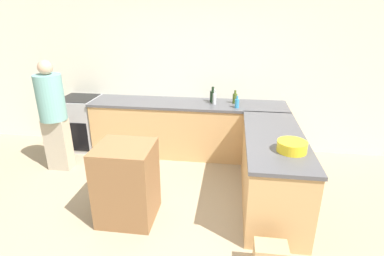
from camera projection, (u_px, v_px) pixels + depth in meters
The scene contains 12 objects.
ground_plane at pixel (160, 235), 3.23m from camera, with size 14.00×14.00×0.00m, color tan.
wall_back at pixel (191, 70), 4.97m from camera, with size 8.00×0.06×2.70m.
counter_back at pixel (188, 128), 4.97m from camera, with size 3.15×0.68×0.89m.
counter_peninsula at pixel (272, 169), 3.67m from camera, with size 0.69×1.84×0.89m.
range_oven at pixel (82, 123), 5.21m from camera, with size 0.60×0.64×0.90m.
island_table at pixel (127, 183), 3.37m from camera, with size 0.62×0.59×0.91m.
mixing_bowl at pixel (292, 146), 3.09m from camera, with size 0.31×0.31×0.11m.
wine_bottle_dark at pixel (213, 96), 4.80m from camera, with size 0.09×0.09×0.25m.
vinegar_bottle_clear at pixel (214, 98), 4.69m from camera, with size 0.06×0.06×0.24m.
dish_soap_bottle at pixel (237, 103), 4.52m from camera, with size 0.06×0.06×0.19m.
olive_oil_bottle at pixel (235, 98), 4.74m from camera, with size 0.07×0.07×0.21m.
person_by_range at pixel (53, 113), 4.32m from camera, with size 0.38×0.38×1.64m.
Camera 1 is at (0.70, -2.53, 2.24)m, focal length 28.00 mm.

